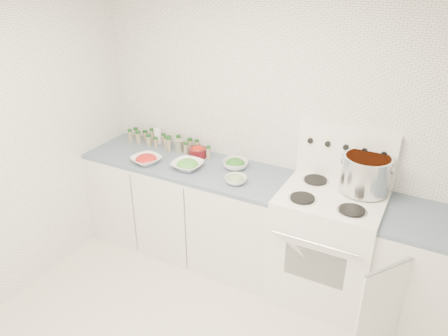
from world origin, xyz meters
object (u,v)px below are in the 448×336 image
at_px(stock_pot, 366,172).
at_px(bowl_tomato, 146,159).
at_px(stove, 327,242).
at_px(bowl_snowpea, 187,165).

height_order(stock_pot, bowl_tomato, stock_pot).
relative_size(stove, bowl_tomato, 4.44).
distance_m(bowl_tomato, bowl_snowpea, 0.38).
distance_m(stove, bowl_tomato, 1.67).
distance_m(stock_pot, bowl_snowpea, 1.44).
height_order(stove, stock_pot, stove).
bearing_deg(stock_pot, bowl_snowpea, -170.44).
height_order(stock_pot, bowl_snowpea, stock_pot).
xyz_separation_m(stock_pot, bowl_snowpea, (-1.41, -0.24, -0.16)).
relative_size(stock_pot, bowl_tomato, 1.24).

